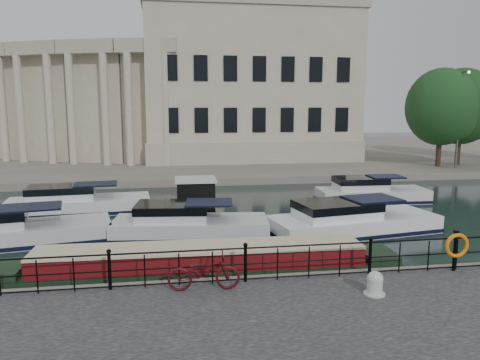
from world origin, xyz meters
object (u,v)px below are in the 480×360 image
Objects in this scene: mooring_bollard at (375,284)px; harbour_hut at (196,200)px; life_ring_post at (457,246)px; narrowboat at (201,270)px; bicycle at (204,272)px.

harbour_hut reaches higher than mooring_bollard.
mooring_bollard is at bearing -158.00° from life_ring_post.
narrowboat is 4.75× the size of harbour_hut.
harbour_hut is (-4.31, 12.17, 0.08)m from mooring_bollard.
bicycle is 0.72× the size of harbour_hut.
bicycle reaches higher than mooring_bollard.
bicycle is at bearing -91.45° from harbour_hut.
narrowboat is (0.07, 2.23, -0.73)m from bicycle.
life_ring_post is 0.10× the size of narrowboat.
mooring_bollard is 5.76m from narrowboat.
life_ring_post is (8.15, 0.30, 0.29)m from bicycle.
bicycle is at bearing 167.32° from mooring_bollard.
bicycle is 8.16m from life_ring_post.
bicycle is 0.15× the size of narrowboat.
life_ring_post is at bearing -85.16° from bicycle.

